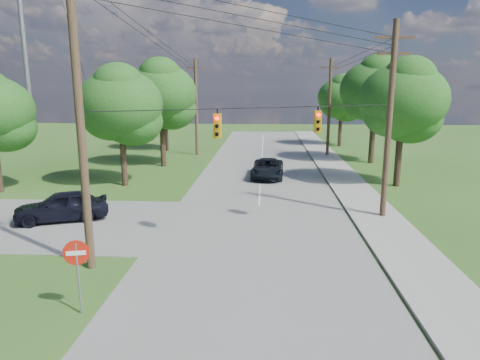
# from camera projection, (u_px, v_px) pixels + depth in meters

# --- Properties ---
(ground) EXTENTS (140.00, 140.00, 0.00)m
(ground) POSITION_uv_depth(u_px,v_px,m) (203.00, 274.00, 16.56)
(ground) COLOR #315B1E
(ground) RESTS_ON ground
(main_road) EXTENTS (10.00, 100.00, 0.03)m
(main_road) POSITION_uv_depth(u_px,v_px,m) (258.00, 232.00, 21.32)
(main_road) COLOR gray
(main_road) RESTS_ON ground
(sidewalk_east) EXTENTS (2.60, 100.00, 0.12)m
(sidewalk_east) POSITION_uv_depth(u_px,v_px,m) (394.00, 234.00, 20.92)
(sidewalk_east) COLOR #A09F96
(sidewalk_east) RESTS_ON ground
(pole_sw) EXTENTS (2.00, 0.32, 12.00)m
(pole_sw) POSITION_uv_depth(u_px,v_px,m) (79.00, 111.00, 15.90)
(pole_sw) COLOR brown
(pole_sw) RESTS_ON ground
(pole_ne) EXTENTS (2.00, 0.32, 10.50)m
(pole_ne) POSITION_uv_depth(u_px,v_px,m) (389.00, 119.00, 22.69)
(pole_ne) COLOR brown
(pole_ne) RESTS_ON ground
(pole_north_e) EXTENTS (2.00, 0.32, 10.00)m
(pole_north_e) POSITION_uv_depth(u_px,v_px,m) (329.00, 107.00, 44.22)
(pole_north_e) COLOR brown
(pole_north_e) RESTS_ON ground
(pole_north_w) EXTENTS (2.00, 0.32, 10.00)m
(pole_north_w) POSITION_uv_depth(u_px,v_px,m) (196.00, 107.00, 45.03)
(pole_north_w) COLOR brown
(pole_north_w) RESTS_ON ground
(power_lines) EXTENTS (13.93, 29.62, 4.93)m
(power_lines) POSITION_uv_depth(u_px,v_px,m) (253.00, 53.00, 25.80)
(power_lines) COLOR black
(power_lines) RESTS_ON ground
(traffic_signals) EXTENTS (4.91, 3.27, 1.05)m
(traffic_signals) POSITION_uv_depth(u_px,v_px,m) (270.00, 123.00, 19.57)
(traffic_signals) COLOR orange
(traffic_signals) RESTS_ON ground
(tree_w_near) EXTENTS (6.00, 6.00, 8.40)m
(tree_w_near) POSITION_uv_depth(u_px,v_px,m) (121.00, 104.00, 30.40)
(tree_w_near) COLOR #473123
(tree_w_near) RESTS_ON ground
(tree_w_mid) EXTENTS (6.40, 6.40, 9.22)m
(tree_w_mid) POSITION_uv_depth(u_px,v_px,m) (161.00, 93.00, 38.01)
(tree_w_mid) COLOR #473123
(tree_w_mid) RESTS_ON ground
(tree_w_far) EXTENTS (6.00, 6.00, 8.73)m
(tree_w_far) POSITION_uv_depth(u_px,v_px,m) (165.00, 95.00, 47.95)
(tree_w_far) COLOR #473123
(tree_w_far) RESTS_ON ground
(tree_e_near) EXTENTS (6.20, 6.20, 8.81)m
(tree_e_near) POSITION_uv_depth(u_px,v_px,m) (403.00, 100.00, 30.15)
(tree_e_near) COLOR #473123
(tree_e_near) RESTS_ON ground
(tree_e_mid) EXTENTS (6.60, 6.60, 9.64)m
(tree_e_mid) POSITION_uv_depth(u_px,v_px,m) (375.00, 90.00, 39.74)
(tree_e_mid) COLOR #473123
(tree_e_mid) RESTS_ON ground
(tree_e_far) EXTENTS (5.80, 5.80, 8.32)m
(tree_e_far) POSITION_uv_depth(u_px,v_px,m) (342.00, 97.00, 51.71)
(tree_e_far) COLOR #473123
(tree_e_far) RESTS_ON ground
(car_cross_dark) EXTENTS (5.16, 3.55, 1.63)m
(car_cross_dark) POSITION_uv_depth(u_px,v_px,m) (62.00, 206.00, 23.03)
(car_cross_dark) COLOR black
(car_cross_dark) RESTS_ON cross_road
(car_main_north) EXTENTS (2.72, 5.44, 1.48)m
(car_main_north) POSITION_uv_depth(u_px,v_px,m) (268.00, 168.00, 34.19)
(car_main_north) COLOR black
(car_main_north) RESTS_ON main_road
(do_not_enter_sign) EXTENTS (0.81, 0.22, 2.47)m
(do_not_enter_sign) POSITION_uv_depth(u_px,v_px,m) (77.00, 261.00, 13.33)
(do_not_enter_sign) COLOR gray
(do_not_enter_sign) RESTS_ON ground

